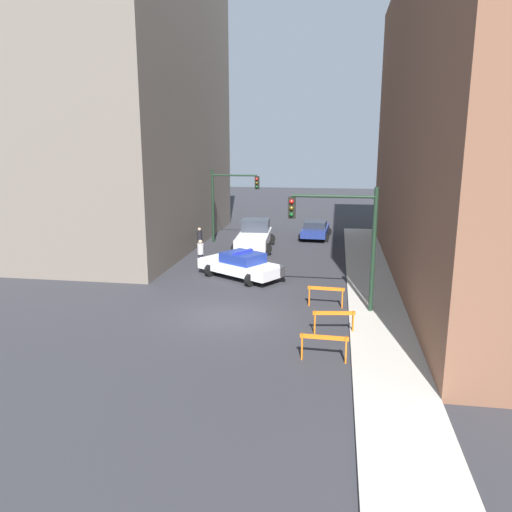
{
  "coord_description": "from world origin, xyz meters",
  "views": [
    {
      "loc": [
        4.34,
        -19.22,
        7.09
      ],
      "look_at": [
        0.34,
        5.35,
        1.38
      ],
      "focal_mm": 35.0,
      "sensor_mm": 36.0,
      "label": 1
    }
  ],
  "objects_px": {
    "barrier_mid": "(334,318)",
    "traffic_light_near": "(345,230)",
    "traffic_light_far": "(228,195)",
    "white_truck": "(254,236)",
    "pedestrian_crossing": "(201,254)",
    "police_car": "(241,265)",
    "pedestrian_corner": "(200,240)",
    "parked_car_near": "(315,229)",
    "barrier_front": "(324,343)",
    "barrier_back": "(326,293)"
  },
  "relations": [
    {
      "from": "traffic_light_near",
      "to": "traffic_light_far",
      "type": "distance_m",
      "value": 16.1
    },
    {
      "from": "traffic_light_near",
      "to": "parked_car_near",
      "type": "distance_m",
      "value": 16.97
    },
    {
      "from": "barrier_front",
      "to": "traffic_light_near",
      "type": "bearing_deg",
      "value": 82.83
    },
    {
      "from": "pedestrian_crossing",
      "to": "pedestrian_corner",
      "type": "xyz_separation_m",
      "value": [
        -1.16,
        3.97,
        0.0
      ]
    },
    {
      "from": "police_car",
      "to": "pedestrian_corner",
      "type": "xyz_separation_m",
      "value": [
        -3.84,
        5.7,
        0.14
      ]
    },
    {
      "from": "traffic_light_far",
      "to": "barrier_back",
      "type": "xyz_separation_m",
      "value": [
        7.31,
        -13.39,
        -2.78
      ]
    },
    {
      "from": "barrier_front",
      "to": "barrier_back",
      "type": "xyz_separation_m",
      "value": [
        -0.08,
        5.63,
        0.0
      ]
    },
    {
      "from": "white_truck",
      "to": "parked_car_near",
      "type": "bearing_deg",
      "value": 45.84
    },
    {
      "from": "parked_car_near",
      "to": "pedestrian_corner",
      "type": "relative_size",
      "value": 2.64
    },
    {
      "from": "traffic_light_near",
      "to": "barrier_back",
      "type": "height_order",
      "value": "traffic_light_near"
    },
    {
      "from": "pedestrian_crossing",
      "to": "white_truck",
      "type": "bearing_deg",
      "value": -25.42
    },
    {
      "from": "traffic_light_far",
      "to": "pedestrian_corner",
      "type": "relative_size",
      "value": 3.13
    },
    {
      "from": "traffic_light_near",
      "to": "barrier_back",
      "type": "distance_m",
      "value": 3.05
    },
    {
      "from": "pedestrian_corner",
      "to": "parked_car_near",
      "type": "bearing_deg",
      "value": -4.25
    },
    {
      "from": "police_car",
      "to": "barrier_mid",
      "type": "height_order",
      "value": "police_car"
    },
    {
      "from": "traffic_light_far",
      "to": "parked_car_near",
      "type": "height_order",
      "value": "traffic_light_far"
    },
    {
      "from": "white_truck",
      "to": "barrier_mid",
      "type": "relative_size",
      "value": 3.46
    },
    {
      "from": "traffic_light_far",
      "to": "barrier_mid",
      "type": "height_order",
      "value": "traffic_light_far"
    },
    {
      "from": "barrier_front",
      "to": "barrier_mid",
      "type": "relative_size",
      "value": 1.01
    },
    {
      "from": "white_truck",
      "to": "pedestrian_corner",
      "type": "bearing_deg",
      "value": -155.03
    },
    {
      "from": "police_car",
      "to": "traffic_light_far",
      "type": "bearing_deg",
      "value": 48.53
    },
    {
      "from": "traffic_light_far",
      "to": "white_truck",
      "type": "relative_size",
      "value": 0.94
    },
    {
      "from": "police_car",
      "to": "barrier_mid",
      "type": "relative_size",
      "value": 3.12
    },
    {
      "from": "police_car",
      "to": "barrier_front",
      "type": "height_order",
      "value": "police_car"
    },
    {
      "from": "barrier_back",
      "to": "parked_car_near",
      "type": "bearing_deg",
      "value": 94.25
    },
    {
      "from": "traffic_light_far",
      "to": "barrier_front",
      "type": "height_order",
      "value": "traffic_light_far"
    },
    {
      "from": "white_truck",
      "to": "barrier_back",
      "type": "xyz_separation_m",
      "value": [
        5.09,
        -11.54,
        -0.29
      ]
    },
    {
      "from": "barrier_back",
      "to": "traffic_light_near",
      "type": "bearing_deg",
      "value": -38.04
    },
    {
      "from": "traffic_light_far",
      "to": "white_truck",
      "type": "distance_m",
      "value": 3.81
    },
    {
      "from": "barrier_mid",
      "to": "pedestrian_crossing",
      "type": "bearing_deg",
      "value": 130.43
    },
    {
      "from": "traffic_light_far",
      "to": "barrier_back",
      "type": "height_order",
      "value": "traffic_light_far"
    },
    {
      "from": "barrier_back",
      "to": "police_car",
      "type": "bearing_deg",
      "value": 138.4
    },
    {
      "from": "traffic_light_far",
      "to": "barrier_mid",
      "type": "bearing_deg",
      "value": -65.09
    },
    {
      "from": "traffic_light_near",
      "to": "pedestrian_corner",
      "type": "height_order",
      "value": "traffic_light_near"
    },
    {
      "from": "barrier_back",
      "to": "barrier_front",
      "type": "bearing_deg",
      "value": -89.17
    },
    {
      "from": "barrier_mid",
      "to": "white_truck",
      "type": "bearing_deg",
      "value": 110.39
    },
    {
      "from": "white_truck",
      "to": "barrier_mid",
      "type": "xyz_separation_m",
      "value": [
        5.47,
        -14.71,
        -0.29
      ]
    },
    {
      "from": "pedestrian_crossing",
      "to": "barrier_back",
      "type": "distance_m",
      "value": 9.28
    },
    {
      "from": "traffic_light_near",
      "to": "traffic_light_far",
      "type": "height_order",
      "value": "traffic_light_near"
    },
    {
      "from": "police_car",
      "to": "white_truck",
      "type": "height_order",
      "value": "white_truck"
    },
    {
      "from": "traffic_light_near",
      "to": "police_car",
      "type": "distance_m",
      "value": 7.56
    },
    {
      "from": "barrier_front",
      "to": "police_car",
      "type": "bearing_deg",
      "value": 115.65
    },
    {
      "from": "traffic_light_near",
      "to": "traffic_light_far",
      "type": "bearing_deg",
      "value": 119.93
    },
    {
      "from": "barrier_mid",
      "to": "traffic_light_near",
      "type": "bearing_deg",
      "value": 82.52
    },
    {
      "from": "police_car",
      "to": "barrier_back",
      "type": "xyz_separation_m",
      "value": [
        4.57,
        -4.06,
        -0.11
      ]
    },
    {
      "from": "parked_car_near",
      "to": "barrier_front",
      "type": "relative_size",
      "value": 2.74
    },
    {
      "from": "pedestrian_corner",
      "to": "barrier_front",
      "type": "xyz_separation_m",
      "value": [
        8.49,
        -15.39,
        -0.24
      ]
    },
    {
      "from": "pedestrian_corner",
      "to": "barrier_front",
      "type": "bearing_deg",
      "value": -106.46
    },
    {
      "from": "barrier_back",
      "to": "pedestrian_crossing",
      "type": "bearing_deg",
      "value": 141.43
    },
    {
      "from": "police_car",
      "to": "pedestrian_corner",
      "type": "bearing_deg",
      "value": 66.16
    }
  ]
}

